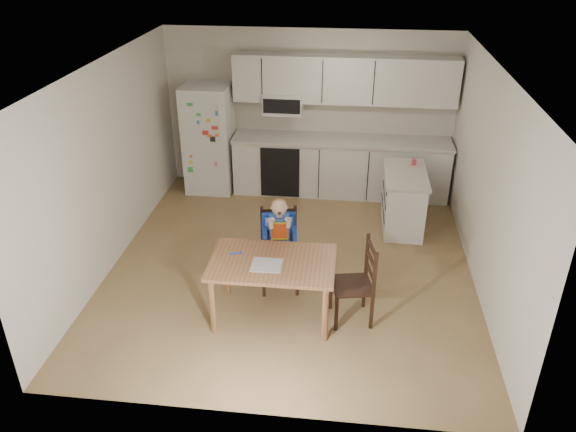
# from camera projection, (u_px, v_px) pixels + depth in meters

# --- Properties ---
(room) EXTENTS (4.52, 5.01, 2.51)m
(room) POSITION_uv_depth(u_px,v_px,m) (296.00, 159.00, 7.03)
(room) COLOR olive
(room) RESTS_ON ground
(refrigerator) EXTENTS (0.72, 0.70, 1.70)m
(refrigerator) POSITION_uv_depth(u_px,v_px,m) (209.00, 138.00, 8.85)
(refrigerator) COLOR silver
(refrigerator) RESTS_ON ground
(kitchen_run) EXTENTS (3.37, 0.62, 2.15)m
(kitchen_run) POSITION_uv_depth(u_px,v_px,m) (340.00, 140.00, 8.70)
(kitchen_run) COLOR silver
(kitchen_run) RESTS_ON ground
(kitchen_island) EXTENTS (0.58, 1.11, 0.82)m
(kitchen_island) POSITION_uv_depth(u_px,v_px,m) (403.00, 200.00, 7.90)
(kitchen_island) COLOR silver
(kitchen_island) RESTS_ON ground
(red_cup) EXTENTS (0.07, 0.07, 0.09)m
(red_cup) POSITION_uv_depth(u_px,v_px,m) (414.00, 162.00, 7.95)
(red_cup) COLOR #D4314D
(red_cup) RESTS_ON kitchen_island
(dining_table) EXTENTS (1.33, 0.85, 0.71)m
(dining_table) POSITION_uv_depth(u_px,v_px,m) (273.00, 269.00, 5.98)
(dining_table) COLOR brown
(dining_table) RESTS_ON ground
(napkin) EXTENTS (0.32, 0.27, 0.01)m
(napkin) POSITION_uv_depth(u_px,v_px,m) (267.00, 265.00, 5.85)
(napkin) COLOR #B1B1B6
(napkin) RESTS_ON dining_table
(toddler_spoon) EXTENTS (0.12, 0.06, 0.02)m
(toddler_spoon) POSITION_uv_depth(u_px,v_px,m) (235.00, 253.00, 6.05)
(toddler_spoon) COLOR blue
(toddler_spoon) RESTS_ON dining_table
(chair_booster) EXTENTS (0.50, 0.50, 1.15)m
(chair_booster) POSITION_uv_depth(u_px,v_px,m) (279.00, 234.00, 6.48)
(chair_booster) COLOR black
(chair_booster) RESTS_ON ground
(chair_side) EXTENTS (0.50, 0.50, 0.95)m
(chair_side) POSITION_uv_depth(u_px,v_px,m) (361.00, 277.00, 5.98)
(chair_side) COLOR black
(chair_side) RESTS_ON ground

